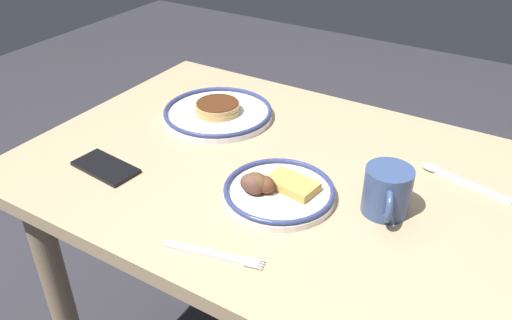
% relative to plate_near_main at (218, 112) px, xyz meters
% --- Properties ---
extents(dining_table, '(1.13, 0.76, 0.75)m').
position_rel_plate_near_main_xyz_m(dining_table, '(-0.26, 0.12, -0.14)').
color(dining_table, tan).
rests_on(dining_table, ground_plane).
extents(plate_near_main, '(0.27, 0.27, 0.04)m').
position_rel_plate_near_main_xyz_m(plate_near_main, '(0.00, 0.00, 0.00)').
color(plate_near_main, white).
rests_on(plate_near_main, dining_table).
extents(plate_center_pancakes, '(0.22, 0.22, 0.05)m').
position_rel_plate_near_main_xyz_m(plate_center_pancakes, '(-0.29, 0.22, 0.00)').
color(plate_center_pancakes, silver).
rests_on(plate_center_pancakes, dining_table).
extents(coffee_mug, '(0.09, 0.12, 0.09)m').
position_rel_plate_near_main_xyz_m(coffee_mug, '(-0.49, 0.15, 0.03)').
color(coffee_mug, '#334772').
rests_on(coffee_mug, dining_table).
extents(cell_phone, '(0.15, 0.09, 0.01)m').
position_rel_plate_near_main_xyz_m(cell_phone, '(0.07, 0.32, -0.01)').
color(cell_phone, black).
rests_on(cell_phone, dining_table).
extents(fork_near, '(0.18, 0.06, 0.01)m').
position_rel_plate_near_main_xyz_m(fork_near, '(-0.28, 0.42, -0.01)').
color(fork_near, silver).
rests_on(fork_near, dining_table).
extents(tea_spoon, '(0.19, 0.05, 0.01)m').
position_rel_plate_near_main_xyz_m(tea_spoon, '(-0.57, -0.03, -0.01)').
color(tea_spoon, silver).
rests_on(tea_spoon, dining_table).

